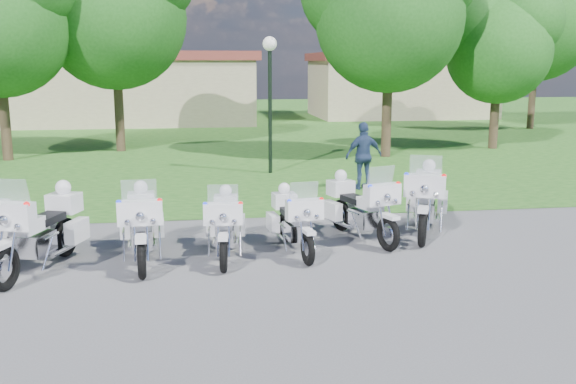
{
  "coord_description": "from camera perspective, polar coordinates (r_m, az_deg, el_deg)",
  "views": [
    {
      "loc": [
        -2.33,
        -11.09,
        3.45
      ],
      "look_at": [
        -0.56,
        1.2,
        0.95
      ],
      "focal_mm": 40.0,
      "sensor_mm": 36.0,
      "label": 1
    }
  ],
  "objects": [
    {
      "name": "ground",
      "position": [
        11.85,
        3.52,
        -5.57
      ],
      "size": [
        100.0,
        100.0,
        0.0
      ],
      "primitive_type": "plane",
      "color": "#57575C",
      "rests_on": "ground"
    },
    {
      "name": "grass_lawn",
      "position": [
        38.32,
        -4.71,
        6.19
      ],
      "size": [
        100.0,
        48.0,
        0.01
      ],
      "primitive_type": "cube",
      "color": "#21581B",
      "rests_on": "ground"
    },
    {
      "name": "motorcycle_1",
      "position": [
        11.59,
        -21.11,
        -3.04
      ],
      "size": [
        1.35,
        2.46,
        1.71
      ],
      "rotation": [
        0.0,
        0.0,
        2.82
      ],
      "color": "black",
      "rests_on": "ground"
    },
    {
      "name": "motorcycle_2",
      "position": [
        11.58,
        -12.9,
        -2.8
      ],
      "size": [
        0.87,
        2.39,
        1.61
      ],
      "rotation": [
        0.0,
        0.0,
        3.21
      ],
      "color": "black",
      "rests_on": "ground"
    },
    {
      "name": "motorcycle_3",
      "position": [
        11.61,
        -5.63,
        -2.82
      ],
      "size": [
        0.81,
        2.18,
        1.46
      ],
      "rotation": [
        0.0,
        0.0,
        3.06
      ],
      "color": "black",
      "rests_on": "ground"
    },
    {
      "name": "motorcycle_4",
      "position": [
        11.89,
        0.51,
        -2.48
      ],
      "size": [
        0.87,
        2.14,
        1.44
      ],
      "rotation": [
        0.0,
        0.0,
        3.27
      ],
      "color": "black",
      "rests_on": "ground"
    },
    {
      "name": "motorcycle_5",
      "position": [
        12.8,
        6.39,
        -1.28
      ],
      "size": [
        1.24,
        2.26,
        1.57
      ],
      "rotation": [
        0.0,
        0.0,
        3.47
      ],
      "color": "black",
      "rests_on": "ground"
    },
    {
      "name": "motorcycle_6",
      "position": [
        13.46,
        12.17,
        -0.55
      ],
      "size": [
        1.47,
        2.43,
        1.73
      ],
      "rotation": [
        0.0,
        0.0,
        2.74
      ],
      "color": "black",
      "rests_on": "ground"
    },
    {
      "name": "lamp_post",
      "position": [
        20.22,
        -1.62,
        10.69
      ],
      "size": [
        0.44,
        0.44,
        4.26
      ],
      "color": "black",
      "rests_on": "ground"
    },
    {
      "name": "tree_1",
      "position": [
        26.43,
        -15.35,
        15.87
      ],
      "size": [
        6.45,
        5.51,
        8.61
      ],
      "color": "#38281C",
      "rests_on": "ground"
    },
    {
      "name": "tree_2",
      "position": [
        24.3,
        8.91,
        16.26
      ],
      "size": [
        6.32,
        5.39,
        8.42
      ],
      "color": "#38281C",
      "rests_on": "ground"
    },
    {
      "name": "tree_3",
      "position": [
        27.59,
        18.15,
        12.62
      ],
      "size": [
        4.89,
        4.17,
        6.52
      ],
      "color": "#38281C",
      "rests_on": "ground"
    },
    {
      "name": "tree_4",
      "position": [
        36.79,
        21.26,
        14.46
      ],
      "size": [
        6.69,
        5.71,
        8.92
      ],
      "color": "#38281C",
      "rests_on": "ground"
    },
    {
      "name": "building_west",
      "position": [
        39.29,
        -13.73,
        9.05
      ],
      "size": [
        14.56,
        8.32,
        4.1
      ],
      "color": "tan",
      "rests_on": "ground"
    },
    {
      "name": "building_east",
      "position": [
        43.22,
        9.9,
        9.39
      ],
      "size": [
        11.44,
        7.28,
        4.1
      ],
      "color": "tan",
      "rests_on": "ground"
    },
    {
      "name": "bystander_c",
      "position": [
        17.87,
        6.74,
        3.2
      ],
      "size": [
        1.16,
        0.69,
        1.86
      ],
      "primitive_type": "imported",
      "rotation": [
        0.0,
        0.0,
        3.37
      ],
      "color": "navy",
      "rests_on": "ground"
    }
  ]
}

